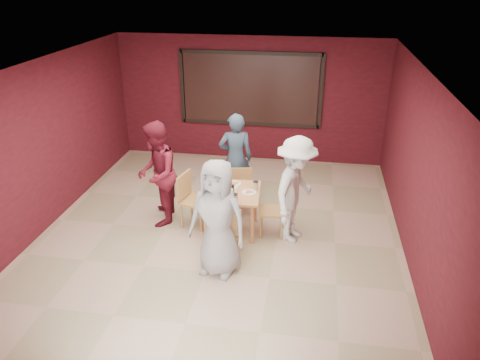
% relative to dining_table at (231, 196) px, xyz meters
% --- Properties ---
extents(floor, '(7.00, 7.00, 0.00)m').
position_rel_dining_table_xyz_m(floor, '(-0.17, -0.13, -0.66)').
color(floor, tan).
rests_on(floor, ground).
extents(window_blinds, '(3.00, 0.02, 1.50)m').
position_rel_dining_table_xyz_m(window_blinds, '(-0.17, 3.32, 0.99)').
color(window_blinds, black).
extents(dining_table, '(1.00, 1.00, 0.90)m').
position_rel_dining_table_xyz_m(dining_table, '(0.00, 0.00, 0.00)').
color(dining_table, '#CF7E54').
rests_on(dining_table, floor).
extents(chair_front, '(0.51, 0.51, 0.93)m').
position_rel_dining_table_xyz_m(chair_front, '(0.08, -0.86, -0.13)').
color(chair_front, '#AD7443').
rests_on(chair_front, floor).
extents(chair_back, '(0.45, 0.45, 0.79)m').
position_rel_dining_table_xyz_m(chair_back, '(0.05, 0.79, -0.21)').
color(chair_back, '#AD7443').
rests_on(chair_back, floor).
extents(chair_left, '(0.55, 0.55, 0.95)m').
position_rel_dining_table_xyz_m(chair_left, '(-0.72, 0.09, -0.12)').
color(chair_left, '#AD7443').
rests_on(chair_left, floor).
extents(chair_right, '(0.46, 0.46, 0.89)m').
position_rel_dining_table_xyz_m(chair_right, '(0.76, -0.00, -0.15)').
color(chair_right, '#AD7443').
rests_on(chair_right, floor).
extents(diner_front, '(0.97, 0.74, 1.77)m').
position_rel_dining_table_xyz_m(diner_front, '(0.02, -1.17, 0.23)').
color(diner_front, '#989898').
rests_on(diner_front, floor).
extents(diner_back, '(0.71, 0.54, 1.74)m').
position_rel_dining_table_xyz_m(diner_back, '(-0.12, 1.15, 0.21)').
color(diner_back, '#314457').
rests_on(diner_back, floor).
extents(diner_left, '(0.85, 1.00, 1.83)m').
position_rel_dining_table_xyz_m(diner_left, '(-1.31, 0.12, 0.26)').
color(diner_left, maroon).
rests_on(diner_left, floor).
extents(diner_right, '(0.99, 1.30, 1.78)m').
position_rel_dining_table_xyz_m(diner_right, '(1.06, -0.08, 0.24)').
color(diner_right, silver).
rests_on(diner_right, floor).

